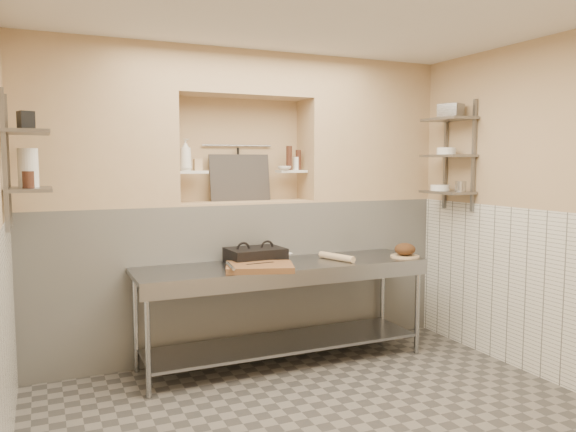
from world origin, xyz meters
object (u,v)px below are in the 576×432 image
panini_press (255,255)px  cutting_board (260,267)px  mixing_bowl (278,256)px  bread_loaf (405,249)px  bottle_soap (185,155)px  rolling_pin (337,257)px  prep_table (284,292)px  jug_left (28,168)px  bowl_alcove (284,168)px

panini_press → cutting_board: bearing=-107.9°
mixing_bowl → bread_loaf: (1.13, -0.39, 0.05)m
panini_press → bottle_soap: 1.10m
bread_loaf → cutting_board: bearing=-178.3°
panini_press → rolling_pin: bearing=-16.6°
prep_table → rolling_pin: bearing=-4.4°
cutting_board → jug_left: size_ratio=1.99×
panini_press → mixing_bowl: size_ratio=2.17×
mixing_bowl → panini_press: bearing=-158.5°
prep_table → panini_press: 0.41m
panini_press → mixing_bowl: panini_press is taller
cutting_board → jug_left: jug_left is taller
rolling_pin → bread_loaf: (0.67, -0.11, 0.04)m
panini_press → bowl_alcove: 0.96m
panini_press → bowl_alcove: (0.45, 0.38, 0.77)m
jug_left → cutting_board: bearing=-4.8°
rolling_pin → bottle_soap: (-1.24, 0.58, 0.93)m
mixing_bowl → jug_left: 2.23m
rolling_pin → panini_press: bearing=166.4°
bread_loaf → bottle_soap: (-1.91, 0.69, 0.88)m
mixing_bowl → bowl_alcove: size_ratio=1.80×
panini_press → bread_loaf: 1.42m
cutting_board → bottle_soap: (-0.43, 0.73, 0.93)m
panini_press → bowl_alcove: bowl_alcove is taller
rolling_pin → bowl_alcove: (-0.28, 0.55, 0.80)m
bread_loaf → bowl_alcove: size_ratio=1.51×
rolling_pin → mixing_bowl: bearing=148.9°
cutting_board → jug_left: bearing=175.2°
panini_press → jug_left: size_ratio=1.83×
panini_press → cutting_board: 0.34m
bottle_soap → bowl_alcove: bearing=-1.5°
prep_table → jug_left: bearing=-178.7°
panini_press → mixing_bowl: bearing=18.5°
mixing_bowl → bowl_alcove: (0.18, 0.28, 0.80)m
prep_table → bottle_soap: (-0.73, 0.54, 1.21)m
prep_table → bread_loaf: (1.18, -0.15, 0.33)m
mixing_bowl → cutting_board: bearing=-129.1°
cutting_board → rolling_pin: rolling_pin is taller
rolling_pin → bottle_soap: bottle_soap is taller
prep_table → cutting_board: 0.46m
bread_loaf → jug_left: jug_left is taller
cutting_board → bread_loaf: 1.48m
cutting_board → mixing_bowl: mixing_bowl is taller
panini_press → cutting_board: (-0.09, -0.33, -0.04)m
panini_press → jug_left: 1.97m
prep_table → cutting_board: bearing=-147.8°
panini_press → cutting_board: panini_press is taller
prep_table → bowl_alcove: (0.23, 0.51, 1.09)m
bottle_soap → jug_left: (-1.28, -0.59, -0.11)m
bottle_soap → jug_left: bottle_soap is taller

